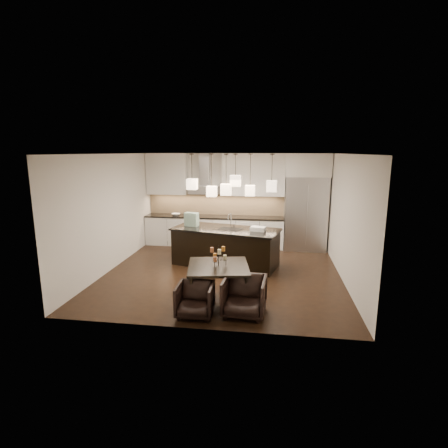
# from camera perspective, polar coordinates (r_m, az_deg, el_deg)

# --- Properties ---
(floor) EXTENTS (5.50, 5.50, 0.02)m
(floor) POSITION_cam_1_polar(r_m,az_deg,el_deg) (8.47, -0.19, -7.98)
(floor) COLOR black
(floor) RESTS_ON ground
(ceiling) EXTENTS (5.50, 5.50, 0.02)m
(ceiling) POSITION_cam_1_polar(r_m,az_deg,el_deg) (7.98, -0.21, 11.46)
(ceiling) COLOR white
(ceiling) RESTS_ON wall_back
(wall_back) EXTENTS (5.50, 0.02, 2.80)m
(wall_back) POSITION_cam_1_polar(r_m,az_deg,el_deg) (10.81, 1.91, 4.04)
(wall_back) COLOR silver
(wall_back) RESTS_ON ground
(wall_front) EXTENTS (5.50, 0.02, 2.80)m
(wall_front) POSITION_cam_1_polar(r_m,az_deg,el_deg) (5.46, -4.38, -3.71)
(wall_front) COLOR silver
(wall_front) RESTS_ON ground
(wall_left) EXTENTS (0.02, 5.50, 2.80)m
(wall_left) POSITION_cam_1_polar(r_m,az_deg,el_deg) (8.93, -18.02, 1.82)
(wall_left) COLOR silver
(wall_left) RESTS_ON ground
(wall_right) EXTENTS (0.02, 5.50, 2.80)m
(wall_right) POSITION_cam_1_polar(r_m,az_deg,el_deg) (8.19, 19.29, 0.88)
(wall_right) COLOR silver
(wall_right) RESTS_ON ground
(refrigerator) EXTENTS (1.20, 0.72, 2.15)m
(refrigerator) POSITION_cam_1_polar(r_m,az_deg,el_deg) (10.47, 13.18, 1.68)
(refrigerator) COLOR #B7B7BA
(refrigerator) RESTS_ON floor
(fridge_panel) EXTENTS (1.26, 0.72, 0.65)m
(fridge_panel) POSITION_cam_1_polar(r_m,az_deg,el_deg) (10.32, 13.54, 9.35)
(fridge_panel) COLOR silver
(fridge_panel) RESTS_ON refrigerator
(lower_cabinets) EXTENTS (4.21, 0.62, 0.88)m
(lower_cabinets) POSITION_cam_1_polar(r_m,az_deg,el_deg) (10.75, -1.63, -1.21)
(lower_cabinets) COLOR silver
(lower_cabinets) RESTS_ON floor
(countertop) EXTENTS (4.21, 0.66, 0.04)m
(countertop) POSITION_cam_1_polar(r_m,az_deg,el_deg) (10.66, -1.64, 1.20)
(countertop) COLOR black
(countertop) RESTS_ON lower_cabinets
(backsplash) EXTENTS (4.21, 0.02, 0.63)m
(backsplash) POSITION_cam_1_polar(r_m,az_deg,el_deg) (10.89, -1.39, 3.22)
(backsplash) COLOR #D2AF81
(backsplash) RESTS_ON countertop
(upper_cab_left) EXTENTS (1.25, 0.35, 1.25)m
(upper_cab_left) POSITION_cam_1_polar(r_m,az_deg,el_deg) (10.98, -9.26, 8.08)
(upper_cab_left) COLOR silver
(upper_cab_left) RESTS_ON wall_back
(upper_cab_right) EXTENTS (1.85, 0.35, 1.25)m
(upper_cab_right) POSITION_cam_1_polar(r_m,az_deg,el_deg) (10.50, 4.86, 8.03)
(upper_cab_right) COLOR silver
(upper_cab_right) RESTS_ON wall_back
(hood_canopy) EXTENTS (0.90, 0.52, 0.24)m
(hood_canopy) POSITION_cam_1_polar(r_m,az_deg,el_deg) (10.64, -3.22, 5.64)
(hood_canopy) COLOR #B7B7BA
(hood_canopy) RESTS_ON wall_back
(hood_chimney) EXTENTS (0.30, 0.28, 0.96)m
(hood_chimney) POSITION_cam_1_polar(r_m,az_deg,el_deg) (10.70, -3.14, 8.90)
(hood_chimney) COLOR #B7B7BA
(hood_chimney) RESTS_ON hood_canopy
(fruit_bowl) EXTENTS (0.30, 0.30, 0.06)m
(fruit_bowl) POSITION_cam_1_polar(r_m,az_deg,el_deg) (10.86, -7.86, 1.57)
(fruit_bowl) COLOR silver
(fruit_bowl) RESTS_ON countertop
(island_body) EXTENTS (2.75, 1.61, 0.91)m
(island_body) POSITION_cam_1_polar(r_m,az_deg,el_deg) (8.91, 0.26, -3.85)
(island_body) COLOR black
(island_body) RESTS_ON floor
(island_top) EXTENTS (2.85, 1.71, 0.04)m
(island_top) POSITION_cam_1_polar(r_m,az_deg,el_deg) (8.79, 0.27, -0.88)
(island_top) COLOR black
(island_top) RESTS_ON island_body
(faucet) EXTENTS (0.16, 0.26, 0.39)m
(faucet) POSITION_cam_1_polar(r_m,az_deg,el_deg) (8.81, 1.14, 0.58)
(faucet) COLOR silver
(faucet) RESTS_ON island_top
(tote_bag) EXTENTS (0.38, 0.26, 0.35)m
(tote_bag) POSITION_cam_1_polar(r_m,az_deg,el_deg) (9.10, -5.31, 0.76)
(tote_bag) COLOR #205E3B
(tote_bag) RESTS_ON island_top
(food_container) EXTENTS (0.40, 0.32, 0.10)m
(food_container) POSITION_cam_1_polar(r_m,az_deg,el_deg) (8.56, 5.58, -0.79)
(food_container) COLOR silver
(food_container) RESTS_ON island_top
(dining_table) EXTENTS (1.34, 1.34, 0.69)m
(dining_table) POSITION_cam_1_polar(r_m,az_deg,el_deg) (6.91, -0.93, -9.50)
(dining_table) COLOR black
(dining_table) RESTS_ON floor
(candelabra) EXTENTS (0.38, 0.38, 0.40)m
(candelabra) POSITION_cam_1_polar(r_m,az_deg,el_deg) (6.74, -0.94, -5.16)
(candelabra) COLOR black
(candelabra) RESTS_ON dining_table
(candle_a) EXTENTS (0.08, 0.08, 0.09)m
(candle_a) POSITION_cam_1_polar(r_m,az_deg,el_deg) (6.75, 0.15, -5.46)
(candle_a) COLOR beige
(candle_a) RESTS_ON candelabra
(candle_b) EXTENTS (0.08, 0.08, 0.09)m
(candle_b) POSITION_cam_1_polar(r_m,az_deg,el_deg) (6.85, -1.50, -5.20)
(candle_b) COLOR #C47524
(candle_b) RESTS_ON candelabra
(candle_c) EXTENTS (0.08, 0.08, 0.09)m
(candle_c) POSITION_cam_1_polar(r_m,az_deg,el_deg) (6.64, -1.48, -5.76)
(candle_c) COLOR brown
(candle_c) RESTS_ON candelabra
(candle_d) EXTENTS (0.08, 0.08, 0.09)m
(candle_d) POSITION_cam_1_polar(r_m,az_deg,el_deg) (6.79, -0.11, -4.07)
(candle_d) COLOR #C47524
(candle_d) RESTS_ON candelabra
(candle_e) EXTENTS (0.08, 0.08, 0.09)m
(candle_e) POSITION_cam_1_polar(r_m,az_deg,el_deg) (6.72, -1.97, -4.23)
(candle_e) COLOR brown
(candle_e) RESTS_ON candelabra
(candle_f) EXTENTS (0.08, 0.08, 0.09)m
(candle_f) POSITION_cam_1_polar(r_m,az_deg,el_deg) (6.59, -0.77, -4.55)
(candle_f) COLOR beige
(candle_f) RESTS_ON candelabra
(armchair_left) EXTENTS (0.65, 0.67, 0.59)m
(armchair_left) POSITION_cam_1_polar(r_m,az_deg,el_deg) (6.30, -4.74, -12.21)
(armchair_left) COLOR black
(armchair_left) RESTS_ON floor
(armchair_right) EXTENTS (0.78, 0.81, 0.69)m
(armchair_right) POSITION_cam_1_polar(r_m,az_deg,el_deg) (6.30, 3.34, -11.70)
(armchair_right) COLOR black
(armchair_right) RESTS_ON floor
(pendant_a) EXTENTS (0.24, 0.24, 0.26)m
(pendant_a) POSITION_cam_1_polar(r_m,az_deg,el_deg) (8.61, -5.23, 6.51)
(pendant_a) COLOR beige
(pendant_a) RESTS_ON ceiling
(pendant_b) EXTENTS (0.24, 0.24, 0.26)m
(pendant_b) POSITION_cam_1_polar(r_m,az_deg,el_deg) (8.89, -2.02, 5.34)
(pendant_b) COLOR beige
(pendant_b) RESTS_ON ceiling
(pendant_c) EXTENTS (0.24, 0.24, 0.26)m
(pendant_c) POSITION_cam_1_polar(r_m,az_deg,el_deg) (8.29, 1.89, 7.06)
(pendant_c) COLOR beige
(pendant_c) RESTS_ON ceiling
(pendant_d) EXTENTS (0.24, 0.24, 0.26)m
(pendant_d) POSITION_cam_1_polar(r_m,az_deg,el_deg) (8.77, 4.28, 5.46)
(pendant_d) COLOR beige
(pendant_d) RESTS_ON ceiling
(pendant_e) EXTENTS (0.24, 0.24, 0.26)m
(pendant_e) POSITION_cam_1_polar(r_m,az_deg,el_deg) (8.32, 7.76, 6.14)
(pendant_e) COLOR beige
(pendant_e) RESTS_ON ceiling
(pendant_f) EXTENTS (0.24, 0.24, 0.26)m
(pendant_f) POSITION_cam_1_polar(r_m,az_deg,el_deg) (8.27, 0.34, 5.65)
(pendant_f) COLOR beige
(pendant_f) RESTS_ON ceiling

